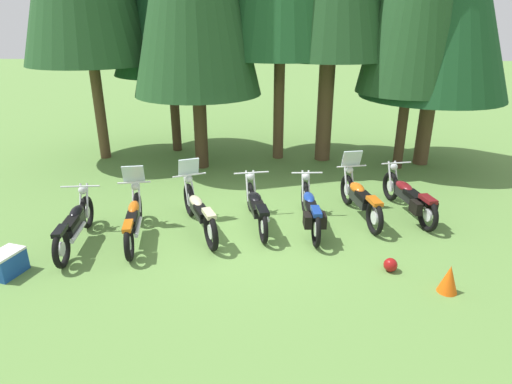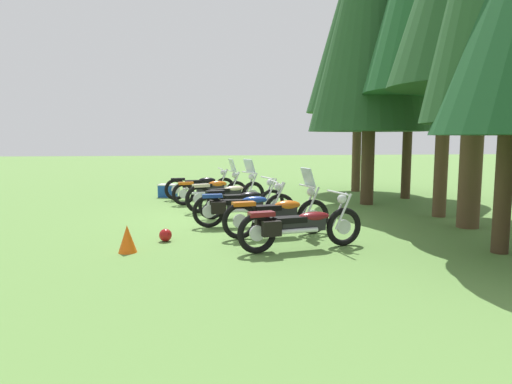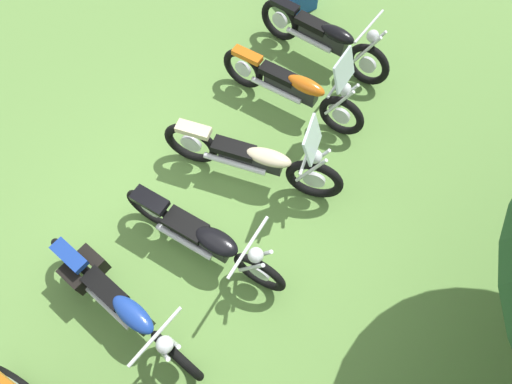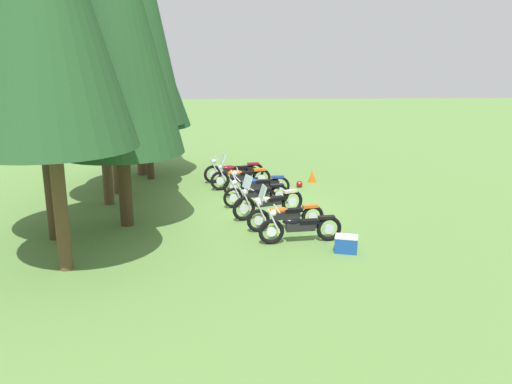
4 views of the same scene
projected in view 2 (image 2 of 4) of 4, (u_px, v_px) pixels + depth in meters
The scene contains 14 objects.
ground_plane at pixel (235, 217), 11.35m from camera, with size 80.00×80.00×0.00m, color #608C42.
motorcycle_0 at pixel (201, 186), 14.54m from camera, with size 0.77×2.27×1.00m.
motorcycle_1 at pixel (212, 189), 13.53m from camera, with size 0.74×2.26×1.35m.
motorcycle_2 at pixel (228, 193), 12.36m from camera, with size 1.19×2.25×1.38m.
motorcycle_3 at pixel (243, 200), 11.24m from camera, with size 0.82×2.20×0.99m.
motorcycle_4 at pixel (243, 207), 10.11m from camera, with size 0.68×2.34×1.01m.
motorcycle_5 at pixel (279, 213), 9.07m from camera, with size 0.77×2.26×1.37m.
motorcycle_6 at pixel (300, 225), 7.98m from camera, with size 0.93×2.36×1.01m.
pine_tree_0 at pixel (360, 17), 16.09m from camera, with size 3.72×3.72×9.63m.
pine_tree_1 at pixel (411, 46), 14.28m from camera, with size 3.56×3.56×7.23m.
pine_tree_2 at pixel (372, 1), 12.85m from camera, with size 3.52×3.52×9.50m.
picnic_cooler at pixel (168, 191), 15.16m from camera, with size 0.53×0.65×0.43m.
traffic_cone at pixel (127, 239), 7.82m from camera, with size 0.32×0.32×0.48m, color #EA590F.
dropped_helmet at pixel (165, 235), 8.67m from camera, with size 0.24×0.24×0.24m, color maroon.
Camera 2 is at (11.18, -0.84, 1.97)m, focal length 31.86 mm.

